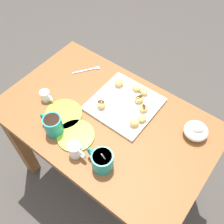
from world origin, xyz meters
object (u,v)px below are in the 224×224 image
Objects in this scene: cream_pitcher_white at (75,150)px; ice_cream_bowl at (196,130)px; coffee_mug_teal_left at (102,160)px; beignet_6 at (134,123)px; beignet_2 at (144,108)px; saucer_lime_right at (64,114)px; beignet_5 at (144,91)px; saucer_lime_left at (76,135)px; pastry_plate_square at (125,104)px; coffee_mug_teal_right at (53,125)px; dining_table at (106,134)px; chocolate_sauce_pitcher at (45,95)px; beignet_7 at (119,82)px; beignet_0 at (142,118)px; beignet_3 at (101,104)px; beignet_4 at (136,88)px; beignet_1 at (139,99)px.

cream_pitcher_white is 0.57m from ice_cream_bowl.
beignet_6 is at bearing -88.86° from coffee_mug_teal_left.
cream_pitcher_white is at bearing 73.90° from beignet_2.
cream_pitcher_white is at bearing 147.64° from saucer_lime_right.
saucer_lime_right is 0.43m from beignet_5.
saucer_lime_left is at bearing -11.45° from coffee_mug_teal_left.
beignet_2 is at bearing 8.04° from ice_cream_bowl.
coffee_mug_teal_right is (0.17, 0.33, 0.04)m from pastry_plate_square.
coffee_mug_teal_left is 0.77× the size of saucer_lime_left.
coffee_mug_teal_left is at bearing 99.96° from beignet_5.
cream_pitcher_white is 0.10m from saucer_lime_left.
cream_pitcher_white is 2.18× the size of beignet_6.
coffee_mug_teal_right is 0.69× the size of saucer_lime_right.
coffee_mug_teal_right is (0.15, 0.21, 0.20)m from dining_table.
dining_table is 0.23m from beignet_6.
cream_pitcher_white is at bearing 157.09° from chocolate_sauce_pitcher.
dining_table is at bearing 24.93° from ice_cream_bowl.
saucer_lime_left is 3.33× the size of beignet_7.
saucer_lime_left is 0.29m from beignet_6.
beignet_5 reaches higher than beignet_0.
pastry_plate_square is 3.05× the size of cream_pitcher_white.
cream_pitcher_white is 0.48m from beignet_5.
dining_table is at bearing -106.12° from saucer_lime_left.
coffee_mug_teal_right is 0.21m from chocolate_sauce_pitcher.
beignet_3 is at bearing 59.24° from beignet_5.
beignet_3 is 0.24m from beignet_5.
pastry_plate_square is 5.80× the size of beignet_3.
chocolate_sauce_pitcher is 0.39m from beignet_7.
beignet_0 is 0.20m from beignet_4.
beignet_3 is (0.21, 0.05, 0.00)m from beignet_0.
ice_cream_bowl is 2.31× the size of beignet_1.
beignet_2 is (-0.10, -0.02, 0.02)m from pastry_plate_square.
pastry_plate_square reaches higher than dining_table.
coffee_mug_teal_right is 2.55× the size of beignet_1.
beignet_2 is 0.21m from beignet_3.
beignet_5 is (-0.25, -0.35, 0.03)m from saucer_lime_right.
coffee_mug_teal_right is 0.17m from cream_pitcher_white.
ice_cream_bowl is 0.77m from chocolate_sauce_pitcher.
beignet_3 is at bearing 31.43° from beignet_2.
dining_table is 11.76× the size of chocolate_sauce_pitcher.
dining_table is at bearing 148.97° from beignet_3.
saucer_lime_left is 3.42× the size of beignet_5.
dining_table is at bearing 30.08° from beignet_0.
cream_pitcher_white is 2.26× the size of beignet_2.
ice_cream_bowl is at bearing -158.60° from beignet_0.
ice_cream_bowl is 1.25× the size of chocolate_sauce_pitcher.
beignet_4 is at bearing -95.07° from dining_table.
beignet_5 is 1.09× the size of beignet_6.
coffee_mug_teal_left is 0.34m from saucer_lime_right.
beignet_4 is at bearing -111.05° from coffee_mug_teal_right.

